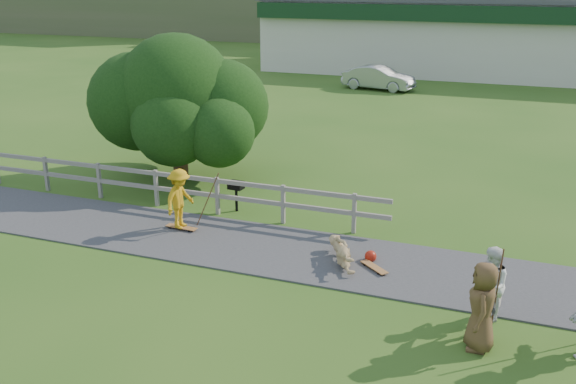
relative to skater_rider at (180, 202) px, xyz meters
The scene contains 17 objects.
ground 3.09m from the skater_rider, 37.91° to the right, with size 260.00×260.00×0.00m, color #2C5718.
path 2.50m from the skater_rider, ahead, with size 34.00×3.00×0.04m, color #333335.
fence 2.70m from the skater_rider, 147.04° to the left, with size 15.05×0.10×1.10m.
strip_mall 33.76m from the skater_rider, 79.14° to the left, with size 32.50×10.75×5.10m.
skater_rider is the anchor object (origin of this frame).
skater_fallen 4.66m from the skater_rider, ahead, with size 1.66×0.40×0.61m, color tan.
spectator_a 8.25m from the skater_rider, 13.63° to the right, with size 0.74×0.58×1.53m, color silver.
spectator_b 8.38m from the skater_rider, 18.57° to the right, with size 0.91×0.38×1.56m, color slate.
spectator_c 8.52m from the skater_rider, 21.26° to the right, with size 0.83×0.54×1.70m, color brown.
car_silver 23.61m from the skater_rider, 90.32° to the left, with size 1.48×4.26×1.40m, color #9A9DA2.
tree 5.15m from the skater_rider, 119.74° to the left, with size 6.22×6.22×4.03m, color black, non-canonical shape.
bbq 2.06m from the skater_rider, 68.33° to the left, with size 0.41×0.31×0.90m, color black, non-canonical shape.
longboard_rider 0.76m from the skater_rider, 90.00° to the left, with size 0.89×0.22×0.10m, color #905C2F, non-canonical shape.
longboard_fallen 5.49m from the skater_rider, ahead, with size 0.83×0.20×0.09m, color #905C2F, non-canonical shape.
helmet 5.25m from the skater_rider, ahead, with size 0.28×0.28×0.28m, color #A21D0E.
pole_rider 0.72m from the skater_rider, 33.69° to the left, with size 0.03×0.03×1.76m, color #543621.
pole_spec_left 8.55m from the skater_rider, 17.53° to the right, with size 0.03×0.03×1.81m, color #543621.
Camera 1 is at (5.93, -12.05, 6.50)m, focal length 40.00 mm.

